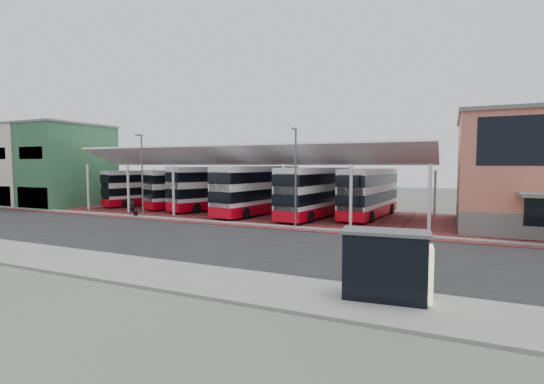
% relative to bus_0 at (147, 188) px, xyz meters
% --- Properties ---
extents(ground, '(140.00, 140.00, 0.00)m').
position_rel_bus_0_xyz_m(ground, '(21.63, -15.31, -2.24)').
color(ground, '#4C4F49').
extents(road, '(120.00, 14.00, 0.02)m').
position_rel_bus_0_xyz_m(road, '(21.63, -16.31, -2.23)').
color(road, black).
rests_on(road, ground).
extents(forecourt, '(72.00, 16.00, 0.06)m').
position_rel_bus_0_xyz_m(forecourt, '(23.63, -2.31, -2.21)').
color(forecourt, maroon).
rests_on(forecourt, ground).
extents(sidewalk, '(120.00, 4.00, 0.14)m').
position_rel_bus_0_xyz_m(sidewalk, '(21.63, -24.31, -2.17)').
color(sidewalk, slate).
rests_on(sidewalk, ground).
extents(north_kerb, '(120.00, 0.80, 0.14)m').
position_rel_bus_0_xyz_m(north_kerb, '(21.63, -9.11, -2.17)').
color(north_kerb, slate).
rests_on(north_kerb, ground).
extents(yellow_line_near, '(120.00, 0.12, 0.01)m').
position_rel_bus_0_xyz_m(yellow_line_near, '(21.63, -22.31, -2.22)').
color(yellow_line_near, '#EB9D00').
rests_on(yellow_line_near, road).
extents(yellow_line_far, '(120.00, 0.12, 0.01)m').
position_rel_bus_0_xyz_m(yellow_line_far, '(21.63, -22.01, -2.22)').
color(yellow_line_far, '#EB9D00').
rests_on(yellow_line_far, road).
extents(canopy, '(37.00, 11.63, 7.07)m').
position_rel_bus_0_xyz_m(canopy, '(15.63, -1.37, 3.55)').
color(canopy, silver).
rests_on(canopy, ground).
extents(shop_green, '(6.40, 10.20, 10.22)m').
position_rel_bus_0_xyz_m(shop_green, '(-8.37, -4.34, 2.88)').
color(shop_green, '#306540').
rests_on(shop_green, ground).
extents(shop_cream, '(6.40, 10.20, 10.22)m').
position_rel_bus_0_xyz_m(shop_cream, '(-14.87, -4.34, 2.88)').
color(shop_cream, beige).
rests_on(shop_cream, ground).
extents(shop_brick, '(6.40, 10.20, 10.22)m').
position_rel_bus_0_xyz_m(shop_brick, '(-21.37, -4.34, 2.88)').
color(shop_brick, brown).
rests_on(shop_brick, ground).
extents(lamp_west, '(0.16, 0.90, 8.07)m').
position_rel_bus_0_xyz_m(lamp_west, '(7.63, -9.04, 2.12)').
color(lamp_west, '#515357').
rests_on(lamp_west, ground).
extents(lamp_east, '(0.16, 0.90, 8.07)m').
position_rel_bus_0_xyz_m(lamp_east, '(23.63, -9.04, 2.12)').
color(lamp_east, '#515357').
rests_on(lamp_east, ground).
extents(bus_0, '(5.92, 10.86, 4.39)m').
position_rel_bus_0_xyz_m(bus_0, '(0.00, 0.00, 0.00)').
color(bus_0, silver).
rests_on(bus_0, forecourt).
extents(bus_1, '(6.85, 10.82, 4.45)m').
position_rel_bus_0_xyz_m(bus_1, '(7.13, -0.32, 0.03)').
color(bus_1, silver).
rests_on(bus_1, forecourt).
extents(bus_2, '(6.92, 11.96, 4.86)m').
position_rel_bus_0_xyz_m(bus_2, '(10.97, -0.57, 0.23)').
color(bus_2, silver).
rests_on(bus_2, forecourt).
extents(bus_3, '(4.75, 12.32, 4.96)m').
position_rel_bus_0_xyz_m(bus_3, '(16.93, -2.38, 0.28)').
color(bus_3, silver).
rests_on(bus_3, forecourt).
extents(bus_4, '(4.16, 11.94, 4.82)m').
position_rel_bus_0_xyz_m(bus_4, '(23.08, -2.28, 0.21)').
color(bus_4, silver).
rests_on(bus_4, forecourt).
extents(bus_5, '(3.83, 11.64, 4.71)m').
position_rel_bus_0_xyz_m(bus_5, '(27.85, 0.05, 0.16)').
color(bus_5, silver).
rests_on(bus_5, forecourt).
extents(pedestrian, '(0.55, 0.72, 1.77)m').
position_rel_bus_0_xyz_m(pedestrian, '(5.51, -8.26, -1.30)').
color(pedestrian, black).
rests_on(pedestrian, forecourt).
extents(suitcase, '(0.32, 0.23, 0.54)m').
position_rel_bus_0_xyz_m(suitcase, '(6.86, -9.18, -1.91)').
color(suitcase, black).
rests_on(suitcase, forecourt).
extents(bus_shelter, '(3.37, 1.77, 2.60)m').
position_rel_bus_0_xyz_m(bus_shelter, '(33.18, -24.01, -0.48)').
color(bus_shelter, black).
rests_on(bus_shelter, sidewalk).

